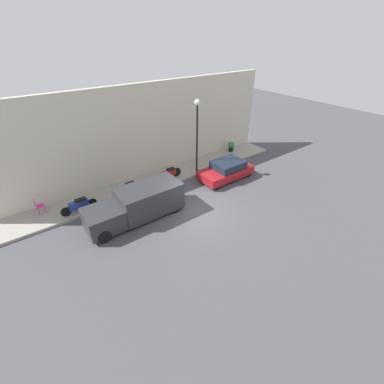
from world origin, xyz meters
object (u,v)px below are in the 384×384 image
(motorcycle_red, at_px, (169,173))
(potted_plant, at_px, (231,146))
(motorcycle_blue, at_px, (79,205))
(scooter_silver, at_px, (129,188))
(parked_car, at_px, (226,170))
(streetlamp, at_px, (197,125))
(cafe_chair, at_px, (38,205))
(delivery_van, at_px, (136,204))

(motorcycle_red, relative_size, potted_plant, 2.14)
(motorcycle_blue, relative_size, scooter_silver, 1.01)
(parked_car, xyz_separation_m, streetlamp, (1.56, 1.41, 3.05))
(streetlamp, bearing_deg, cafe_chair, 82.18)
(delivery_van, xyz_separation_m, motorcycle_red, (2.48, -3.60, -0.32))
(delivery_van, xyz_separation_m, motorcycle_blue, (2.24, 2.46, -0.31))
(motorcycle_red, height_order, potted_plant, potted_plant)
(parked_car, relative_size, motorcycle_red, 2.09)
(motorcycle_blue, relative_size, streetlamp, 0.39)
(motorcycle_blue, distance_m, potted_plant, 12.77)
(scooter_silver, bearing_deg, parked_car, -105.94)
(parked_car, height_order, scooter_silver, parked_car)
(motorcycle_blue, bearing_deg, parked_car, -100.59)
(motorcycle_red, distance_m, scooter_silver, 3.06)
(delivery_van, height_order, streetlamp, streetlamp)
(streetlamp, relative_size, potted_plant, 5.98)
(streetlamp, bearing_deg, motorcycle_blue, 88.48)
(parked_car, bearing_deg, streetlamp, 42.21)
(streetlamp, xyz_separation_m, potted_plant, (1.38, -4.65, -3.02))
(scooter_silver, height_order, streetlamp, streetlamp)
(motorcycle_red, height_order, cafe_chair, cafe_chair)
(parked_car, bearing_deg, motorcycle_red, 59.54)
(parked_car, height_order, motorcycle_red, parked_car)
(streetlamp, xyz_separation_m, cafe_chair, (1.36, 9.92, -2.96))
(parked_car, xyz_separation_m, motorcycle_red, (2.01, 3.41, -0.03))
(cafe_chair, bearing_deg, motorcycle_red, -96.57)
(motorcycle_red, distance_m, cafe_chair, 7.98)
(motorcycle_blue, xyz_separation_m, streetlamp, (-0.21, -8.07, 3.07))
(streetlamp, height_order, potted_plant, streetlamp)
(potted_plant, relative_size, cafe_chair, 0.90)
(potted_plant, height_order, cafe_chair, cafe_chair)
(cafe_chair, bearing_deg, scooter_silver, -102.44)
(potted_plant, bearing_deg, delivery_van, 108.39)
(streetlamp, bearing_deg, delivery_van, 109.90)
(streetlamp, distance_m, cafe_chair, 10.45)
(scooter_silver, relative_size, potted_plant, 2.29)
(delivery_van, bearing_deg, motorcycle_blue, 47.71)
(motorcycle_red, xyz_separation_m, potted_plant, (0.93, -6.65, 0.06))
(parked_car, xyz_separation_m, cafe_chair, (2.92, 11.34, 0.09))
(potted_plant, bearing_deg, cafe_chair, 90.08)
(motorcycle_blue, bearing_deg, cafe_chair, 58.26)
(delivery_van, bearing_deg, potted_plant, -71.61)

